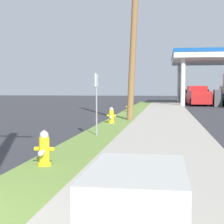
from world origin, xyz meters
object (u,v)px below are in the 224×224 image
fire_hydrant_nearest (44,150)px  fire_hydrant_second (111,116)px  car_navy_by_near_pump (192,97)px  street_sign_post (96,91)px  fire_hydrant_third (129,107)px  utility_pole_midground (134,19)px  truck_red_at_forecourt (198,96)px

fire_hydrant_nearest → fire_hydrant_second: 9.41m
fire_hydrant_second → car_navy_by_near_pump: 27.97m
street_sign_post → fire_hydrant_third: bearing=90.6°
utility_pole_midground → car_navy_by_near_pump: (4.57, 25.80, -4.45)m
street_sign_post → truck_red_at_forecourt: size_ratio=0.39×
fire_hydrant_third → truck_red_at_forecourt: 14.25m
utility_pole_midground → street_sign_post: utility_pole_midground is taller
fire_hydrant_third → truck_red_at_forecourt: size_ratio=0.14×
fire_hydrant_second → truck_red_at_forecourt: truck_red_at_forecourt is taller
fire_hydrant_nearest → street_sign_post: street_sign_post is taller
fire_hydrant_second → utility_pole_midground: size_ratio=0.07×
fire_hydrant_nearest → utility_pole_midground: 12.04m
truck_red_at_forecourt → utility_pole_midground: bearing=-103.8°
fire_hydrant_third → truck_red_at_forecourt: truck_red_at_forecourt is taller
car_navy_by_near_pump → truck_red_at_forecourt: size_ratio=0.82×
fire_hydrant_nearest → street_sign_post: (0.15, 5.01, 1.19)m
utility_pole_midground → car_navy_by_near_pump: 26.58m
fire_hydrant_second → truck_red_at_forecourt: size_ratio=0.14×
fire_hydrant_third → street_sign_post: 12.49m
truck_red_at_forecourt → street_sign_post: bearing=-102.3°
fire_hydrant_nearest → car_navy_by_near_pump: size_ratio=0.16×
fire_hydrant_third → car_navy_by_near_pump: bearing=74.3°
utility_pole_midground → street_sign_post: bearing=-97.2°
street_sign_post → fire_hydrant_second: bearing=91.9°
fire_hydrant_third → fire_hydrant_nearest: bearing=-90.1°
car_navy_by_near_pump → truck_red_at_forecourt: 6.34m
utility_pole_midground → truck_red_at_forecourt: size_ratio=1.81×
fire_hydrant_second → truck_red_at_forecourt: 21.85m
utility_pole_midground → fire_hydrant_nearest: bearing=-94.7°
fire_hydrant_second → utility_pole_midground: bearing=60.7°
fire_hydrant_second → fire_hydrant_third: same height
utility_pole_midground → fire_hydrant_second: bearing=-119.3°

